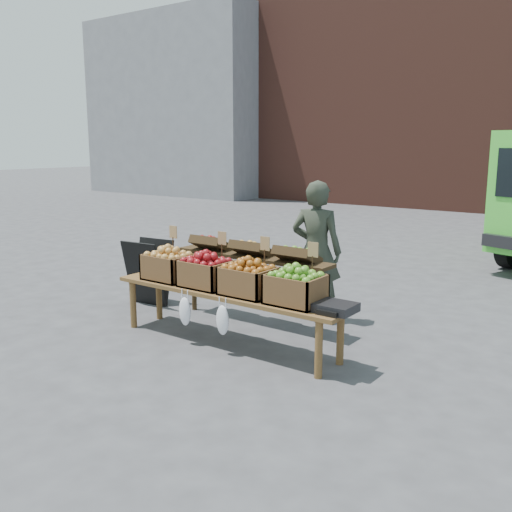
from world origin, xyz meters
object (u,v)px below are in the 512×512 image
Objects in this scene: vendor at (316,251)px; chalkboard_sign at (148,272)px; back_table at (252,279)px; crate_green_apples at (296,289)px; display_bench at (227,318)px; crate_golden_apples at (169,267)px; weighing_scale at (336,307)px; crate_russet_pears at (206,274)px; crate_red_apples at (248,281)px.

vendor is 1.93× the size of chalkboard_sign.
back_table is 1.28m from crate_green_apples.
crate_golden_apples is at bearing 180.00° from display_bench.
display_bench is at bearing -23.60° from chalkboard_sign.
crate_russet_pears is at bearing 180.00° from weighing_scale.
display_bench is 0.51m from crate_red_apples.
display_bench is 5.40× the size of crate_russet_pears.
vendor reaches higher than weighing_scale.
back_table is at bearing 124.38° from crate_red_apples.
crate_green_apples reaches higher than weighing_scale.
weighing_scale is (0.43, 0.00, -0.10)m from crate_green_apples.
crate_golden_apples is (0.94, -0.57, 0.29)m from chalkboard_sign.
crate_green_apples is (0.55, 0.00, 0.00)m from crate_red_apples.
display_bench is 1.29m from weighing_scale.
crate_red_apples is at bearing 0.00° from crate_russet_pears.
display_bench is (0.22, -0.72, -0.24)m from back_table.
vendor is 1.41m from display_bench.
crate_red_apples is (2.04, -0.57, 0.29)m from chalkboard_sign.
crate_red_apples is (0.28, 0.00, 0.42)m from display_bench.
back_table is at bearing 49.85° from crate_golden_apples.
back_table is 0.96m from crate_golden_apples.
back_table reaches higher than crate_golden_apples.
crate_golden_apples is 1.00× the size of crate_red_apples.
crate_red_apples is (1.10, 0.00, 0.00)m from crate_golden_apples.
display_bench is 5.40× the size of crate_red_apples.
crate_green_apples is (0.82, 0.00, 0.42)m from display_bench.
back_table is 0.75m from crate_russet_pears.
crate_green_apples is at bearing 180.00° from weighing_scale.
crate_golden_apples and crate_green_apples have the same top height.
display_bench is at bearing 180.00° from crate_green_apples.
chalkboard_sign is at bearing 167.60° from crate_green_apples.
display_bench is 0.93m from crate_green_apples.
back_table reaches higher than crate_green_apples.
vendor reaches higher than chalkboard_sign.
display_bench is at bearing 180.00° from crate_red_apples.
crate_golden_apples is at bearing 180.00° from crate_russet_pears.
vendor is 1.39m from crate_green_apples.
vendor is 0.78× the size of back_table.
chalkboard_sign is (-2.06, -0.71, -0.39)m from vendor.
vendor is 0.61× the size of display_bench.
crate_green_apples is (1.04, -0.72, 0.19)m from back_table.
chalkboard_sign is at bearing 162.12° from display_bench.
crate_golden_apples is (-1.12, -1.28, -0.11)m from vendor.
vendor is 1.70m from crate_golden_apples.
chalkboard_sign is 2.14m from crate_red_apples.
crate_russet_pears is 1.47× the size of weighing_scale.
vendor is at bearing 47.47° from back_table.
display_bench is at bearing -73.18° from back_table.
vendor reaches higher than display_bench.
back_table reaches higher than crate_russet_pears.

